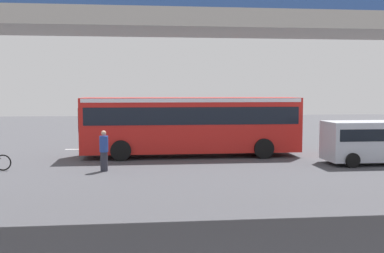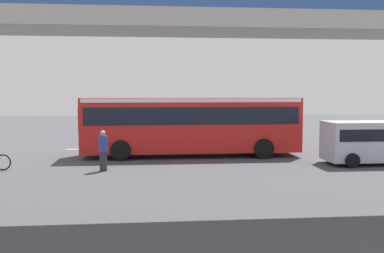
# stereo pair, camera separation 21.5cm
# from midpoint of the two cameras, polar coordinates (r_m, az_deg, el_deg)

# --- Properties ---
(ground) EXTENTS (80.00, 80.00, 0.00)m
(ground) POSITION_cam_midpoint_polar(r_m,az_deg,el_deg) (25.12, -0.43, -3.60)
(ground) COLOR #424247
(city_bus) EXTENTS (11.54, 2.85, 3.15)m
(city_bus) POSITION_cam_midpoint_polar(r_m,az_deg,el_deg) (24.70, 0.09, 0.66)
(city_bus) COLOR red
(city_bus) RESTS_ON ground
(parked_van) EXTENTS (4.80, 2.17, 2.05)m
(parked_van) POSITION_cam_midpoint_polar(r_m,az_deg,el_deg) (23.83, 21.96, -1.50)
(parked_van) COLOR #B7BCC6
(parked_van) RESTS_ON ground
(pedestrian) EXTENTS (0.38, 0.38, 1.79)m
(pedestrian) POSITION_cam_midpoint_polar(r_m,az_deg,el_deg) (20.55, -10.64, -2.99)
(pedestrian) COLOR #2D2D38
(pedestrian) RESTS_ON ground
(traffic_sign) EXTENTS (0.08, 0.60, 2.80)m
(traffic_sign) POSITION_cam_midpoint_polar(r_m,az_deg,el_deg) (29.03, -0.61, 1.24)
(traffic_sign) COLOR slate
(traffic_sign) RESTS_ON ground
(lane_dash_leftmost) EXTENTS (2.00, 0.20, 0.01)m
(lane_dash_leftmost) POSITION_cam_midpoint_polar(r_m,az_deg,el_deg) (29.54, 10.62, -2.45)
(lane_dash_leftmost) COLOR silver
(lane_dash_leftmost) RESTS_ON ground
(lane_dash_left) EXTENTS (2.00, 0.20, 0.01)m
(lane_dash_left) POSITION_cam_midpoint_polar(r_m,az_deg,el_deg) (28.67, 2.92, -2.59)
(lane_dash_left) COLOR silver
(lane_dash_left) RESTS_ON ground
(lane_dash_centre) EXTENTS (2.00, 0.20, 0.01)m
(lane_dash_centre) POSITION_cam_midpoint_polar(r_m,az_deg,el_deg) (28.34, -5.11, -2.69)
(lane_dash_centre) COLOR silver
(lane_dash_centre) RESTS_ON ground
(lane_dash_right) EXTENTS (2.00, 0.20, 0.01)m
(lane_dash_right) POSITION_cam_midpoint_polar(r_m,az_deg,el_deg) (28.58, -13.16, -2.73)
(lane_dash_right) COLOR silver
(lane_dash_right) RESTS_ON ground
(pedestrian_overpass) EXTENTS (30.17, 2.60, 6.79)m
(pedestrian_overpass) POSITION_cam_midpoint_polar(r_m,az_deg,el_deg) (13.61, 4.17, 10.96)
(pedestrian_overpass) COLOR #B2ADA5
(pedestrian_overpass) RESTS_ON ground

